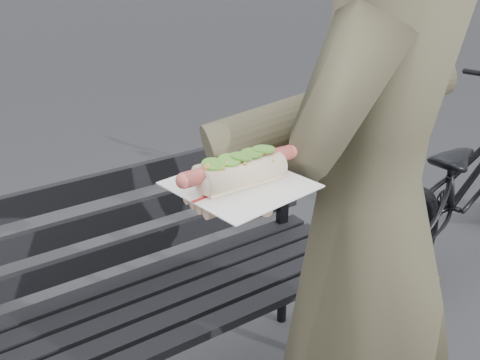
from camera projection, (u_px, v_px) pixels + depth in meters
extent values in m
cylinder|color=black|center=(339.00, 320.00, 2.11)|extent=(0.04, 0.04, 0.45)
cylinder|color=black|center=(283.00, 277.00, 2.36)|extent=(0.04, 0.04, 0.45)
cube|color=black|center=(182.00, 339.00, 1.66)|extent=(1.50, 0.07, 0.03)
cube|color=black|center=(167.00, 322.00, 1.72)|extent=(1.50, 0.07, 0.03)
cube|color=black|center=(154.00, 307.00, 1.79)|extent=(1.50, 0.07, 0.03)
cube|color=black|center=(142.00, 293.00, 1.86)|extent=(1.50, 0.07, 0.03)
cube|color=black|center=(131.00, 280.00, 1.93)|extent=(1.50, 0.07, 0.03)
cube|color=black|center=(283.00, 179.00, 2.19)|extent=(0.04, 0.03, 0.42)
cube|color=black|center=(124.00, 250.00, 1.91)|extent=(1.50, 0.02, 0.08)
cube|color=black|center=(121.00, 217.00, 1.85)|extent=(1.50, 0.02, 0.08)
cube|color=black|center=(117.00, 181.00, 1.80)|extent=(1.50, 0.02, 0.08)
imported|color=black|center=(464.00, 179.00, 2.76)|extent=(1.73, 0.85, 0.87)
imported|color=#4A4831|center=(367.00, 229.00, 1.29)|extent=(0.80, 0.65, 1.88)
cylinder|color=#4A4831|center=(331.00, 109.00, 1.07)|extent=(0.51, 0.23, 0.19)
cylinder|color=#D8A384|center=(257.00, 183.00, 0.92)|extent=(0.09, 0.08, 0.07)
ellipsoid|color=#D8A384|center=(240.00, 194.00, 0.89)|extent=(0.10, 0.11, 0.03)
cylinder|color=#D8A384|center=(221.00, 209.00, 0.84)|extent=(0.05, 0.02, 0.02)
cylinder|color=#D8A384|center=(214.00, 204.00, 0.86)|extent=(0.05, 0.02, 0.02)
cylinder|color=#D8A384|center=(207.00, 200.00, 0.87)|extent=(0.05, 0.02, 0.02)
cylinder|color=#D8A384|center=(201.00, 195.00, 0.89)|extent=(0.05, 0.02, 0.02)
cylinder|color=#D8A384|center=(266.00, 204.00, 0.86)|extent=(0.04, 0.05, 0.02)
cube|color=white|center=(240.00, 185.00, 0.89)|extent=(0.21, 0.21, 0.00)
cube|color=#B21E1E|center=(240.00, 184.00, 0.89)|extent=(0.19, 0.03, 0.00)
cylinder|color=#D35851|center=(240.00, 165.00, 0.87)|extent=(0.20, 0.02, 0.02)
sphere|color=#D35851|center=(184.00, 181.00, 0.82)|extent=(0.03, 0.02, 0.02)
sphere|color=#D35851|center=(290.00, 152.00, 0.92)|extent=(0.03, 0.02, 0.02)
sphere|color=#9E6B2D|center=(214.00, 162.00, 0.86)|extent=(0.01, 0.01, 0.01)
sphere|color=#9E6B2D|center=(259.00, 154.00, 0.89)|extent=(0.01, 0.01, 0.01)
sphere|color=#9E6B2D|center=(248.00, 151.00, 0.90)|extent=(0.01, 0.01, 0.01)
sphere|color=#9E6B2D|center=(272.00, 162.00, 0.88)|extent=(0.01, 0.01, 0.01)
sphere|color=#9E6B2D|center=(215.00, 161.00, 0.87)|extent=(0.01, 0.01, 0.01)
sphere|color=#9E6B2D|center=(215.00, 172.00, 0.84)|extent=(0.01, 0.01, 0.01)
sphere|color=#9E6B2D|center=(208.00, 170.00, 0.85)|extent=(0.01, 0.01, 0.01)
sphere|color=#9E6B2D|center=(218.00, 171.00, 0.84)|extent=(0.01, 0.01, 0.01)
sphere|color=#9E6B2D|center=(210.00, 164.00, 0.86)|extent=(0.01, 0.01, 0.01)
sphere|color=#9E6B2D|center=(240.00, 163.00, 0.87)|extent=(0.01, 0.01, 0.01)
sphere|color=#9E6B2D|center=(257.00, 151.00, 0.90)|extent=(0.01, 0.01, 0.01)
sphere|color=#9E6B2D|center=(245.00, 164.00, 0.85)|extent=(0.01, 0.01, 0.01)
sphere|color=#9E6B2D|center=(258.00, 160.00, 0.88)|extent=(0.01, 0.01, 0.01)
sphere|color=#9E6B2D|center=(214.00, 165.00, 0.85)|extent=(0.01, 0.01, 0.01)
sphere|color=#9E6B2D|center=(255.00, 151.00, 0.90)|extent=(0.01, 0.01, 0.01)
sphere|color=#9E6B2D|center=(216.00, 174.00, 0.83)|extent=(0.01, 0.01, 0.01)
sphere|color=#9E6B2D|center=(223.00, 169.00, 0.83)|extent=(0.01, 0.01, 0.01)
sphere|color=#9E6B2D|center=(233.00, 157.00, 0.88)|extent=(0.01, 0.01, 0.01)
sphere|color=#9E6B2D|center=(212.00, 167.00, 0.86)|extent=(0.01, 0.01, 0.01)
sphere|color=#9E6B2D|center=(208.00, 171.00, 0.84)|extent=(0.01, 0.01, 0.01)
sphere|color=#9E6B2D|center=(269.00, 159.00, 0.88)|extent=(0.01, 0.01, 0.01)
sphere|color=#9E6B2D|center=(213.00, 171.00, 0.83)|extent=(0.01, 0.01, 0.01)
sphere|color=#9E6B2D|center=(207.00, 168.00, 0.83)|extent=(0.01, 0.01, 0.01)
sphere|color=#9E6B2D|center=(252.00, 162.00, 0.87)|extent=(0.01, 0.01, 0.01)
sphere|color=#9E6B2D|center=(253.00, 155.00, 0.90)|extent=(0.01, 0.01, 0.01)
sphere|color=#9E6B2D|center=(245.00, 161.00, 0.87)|extent=(0.01, 0.01, 0.01)
sphere|color=#9E6B2D|center=(227.00, 166.00, 0.85)|extent=(0.01, 0.01, 0.01)
sphere|color=#9E6B2D|center=(215.00, 162.00, 0.86)|extent=(0.01, 0.01, 0.01)
sphere|color=#9E6B2D|center=(244.00, 151.00, 0.90)|extent=(0.01, 0.01, 0.01)
sphere|color=#9E6B2D|center=(208.00, 168.00, 0.86)|extent=(0.01, 0.01, 0.01)
cylinder|color=#539A2A|center=(213.00, 164.00, 0.84)|extent=(0.04, 0.04, 0.01)
cylinder|color=#539A2A|center=(229.00, 160.00, 0.85)|extent=(0.04, 0.04, 0.01)
cylinder|color=#539A2A|center=(242.00, 156.00, 0.87)|extent=(0.04, 0.04, 0.01)
cylinder|color=#539A2A|center=(252.00, 153.00, 0.88)|extent=(0.04, 0.04, 0.01)
cylinder|color=#539A2A|center=(264.00, 149.00, 0.89)|extent=(0.04, 0.04, 0.01)
cube|color=brown|center=(290.00, 292.00, 2.64)|extent=(0.08, 0.08, 0.00)
cube|color=brown|center=(204.00, 231.00, 3.16)|extent=(0.09, 0.08, 0.00)
cube|color=brown|center=(432.00, 277.00, 2.75)|extent=(0.05, 0.06, 0.00)
cube|color=brown|center=(144.00, 204.00, 3.46)|extent=(0.09, 0.10, 0.00)
cube|color=brown|center=(309.00, 297.00, 2.60)|extent=(0.05, 0.05, 0.00)
cube|color=brown|center=(146.00, 323.00, 2.43)|extent=(0.06, 0.07, 0.00)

